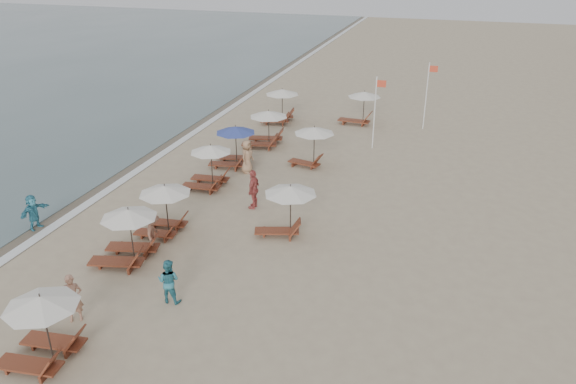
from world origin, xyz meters
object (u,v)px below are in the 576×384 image
(beachgoer_mid_b, at_px, (153,233))
(inland_station_2, at_px, (359,106))
(beachgoer_far_b, at_px, (247,156))
(beachgoer_mid_a, at_px, (169,281))
(flag_pole_near, at_px, (375,109))
(beachgoer_far_a, at_px, (254,189))
(beachgoer_near, at_px, (73,298))
(lounger_station_4, at_px, (232,146))
(lounger_station_0, at_px, (40,330))
(lounger_station_6, at_px, (279,106))
(lounger_station_3, at_px, (207,168))
(inland_station_1, at_px, (311,141))
(lounger_station_1, at_px, (126,237))
(lounger_station_2, at_px, (163,208))
(inland_station_0, at_px, (285,205))
(lounger_station_5, at_px, (265,129))
(waterline_walker, at_px, (33,212))

(beachgoer_mid_b, bearing_deg, inland_station_2, -33.16)
(inland_station_2, bearing_deg, beachgoer_far_b, -111.47)
(beachgoer_mid_a, height_order, flag_pole_near, flag_pole_near)
(beachgoer_far_a, bearing_deg, beachgoer_near, -14.84)
(lounger_station_4, distance_m, beachgoer_far_a, 5.61)
(lounger_station_0, bearing_deg, inland_station_2, 80.45)
(lounger_station_6, relative_size, inland_station_2, 0.92)
(lounger_station_0, relative_size, lounger_station_4, 0.99)
(lounger_station_3, bearing_deg, inland_station_2, 67.86)
(beachgoer_far_a, bearing_deg, inland_station_1, 169.51)
(flag_pole_near, bearing_deg, beachgoer_far_a, -111.70)
(lounger_station_6, bearing_deg, inland_station_2, 13.43)
(lounger_station_1, distance_m, flag_pole_near, 17.36)
(lounger_station_2, distance_m, flag_pole_near, 15.04)
(beachgoer_mid_a, bearing_deg, inland_station_1, -98.14)
(lounger_station_0, xyz_separation_m, lounger_station_1, (-0.81, 5.71, -0.08))
(beachgoer_mid_b, bearing_deg, beachgoer_mid_a, -161.61)
(inland_station_0, distance_m, inland_station_1, 8.06)
(inland_station_1, distance_m, inland_station_2, 8.53)
(lounger_station_0, xyz_separation_m, beachgoer_far_b, (0.30, 15.66, -0.22))
(inland_station_1, height_order, beachgoer_far_a, inland_station_1)
(lounger_station_5, relative_size, flag_pole_near, 0.63)
(inland_station_2, relative_size, beachgoer_mid_b, 1.68)
(inland_station_0, distance_m, waterline_walker, 10.90)
(lounger_station_5, bearing_deg, beachgoer_far_a, -73.64)
(lounger_station_5, relative_size, lounger_station_6, 1.05)
(beachgoer_near, xyz_separation_m, waterline_walker, (-5.74, 4.92, -0.06))
(inland_station_2, relative_size, beachgoer_far_b, 1.56)
(lounger_station_1, bearing_deg, inland_station_1, 70.90)
(lounger_station_0, height_order, beachgoer_mid_b, lounger_station_0)
(lounger_station_4, bearing_deg, lounger_station_5, 80.77)
(lounger_station_3, bearing_deg, flag_pole_near, 50.17)
(lounger_station_5, bearing_deg, flag_pole_near, 13.68)
(lounger_station_4, relative_size, inland_station_0, 0.97)
(lounger_station_5, height_order, beachgoer_mid_b, lounger_station_5)
(inland_station_2, bearing_deg, lounger_station_3, -112.14)
(lounger_station_4, xyz_separation_m, inland_station_1, (4.14, 1.21, 0.34))
(lounger_station_0, bearing_deg, flag_pole_near, 74.11)
(lounger_station_0, relative_size, lounger_station_3, 1.02)
(lounger_station_0, bearing_deg, lounger_station_3, 93.72)
(lounger_station_5, distance_m, beachgoer_mid_a, 16.34)
(inland_station_2, xyz_separation_m, beachgoer_mid_b, (-4.58, -19.35, -0.44))
(lounger_station_3, height_order, inland_station_2, lounger_station_3)
(lounger_station_3, distance_m, beachgoer_far_b, 2.75)
(inland_station_0, distance_m, flag_pole_near, 12.13)
(lounger_station_4, bearing_deg, beachgoer_near, -88.21)
(lounger_station_1, bearing_deg, lounger_station_0, -81.94)
(lounger_station_0, xyz_separation_m, beachgoer_near, (-0.39, 1.93, -0.27))
(inland_station_1, bearing_deg, beachgoer_far_b, -147.49)
(lounger_station_0, distance_m, beachgoer_near, 1.99)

